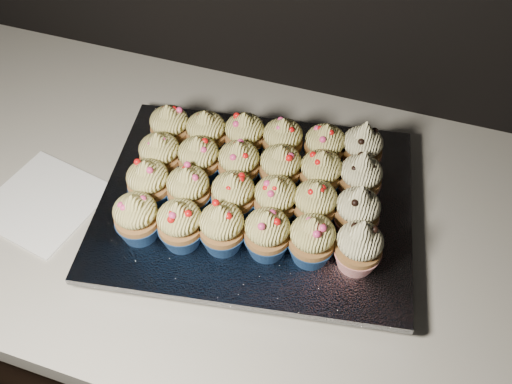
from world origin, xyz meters
TOP-DOWN VIEW (x-y plane):
  - cabinet at (0.00, 1.70)m, footprint 2.40×0.60m
  - worktop at (0.00, 1.70)m, footprint 2.44×0.64m
  - napkin at (-0.54, 1.61)m, footprint 0.19×0.19m
  - baking_tray at (-0.22, 1.69)m, footprint 0.47×0.38m
  - foil_lining at (-0.22, 1.69)m, footprint 0.51×0.42m
  - cupcake_0 at (-0.35, 1.58)m, footprint 0.06×0.06m
  - cupcake_1 at (-0.29, 1.59)m, footprint 0.06×0.06m
  - cupcake_2 at (-0.24, 1.60)m, footprint 0.06×0.06m
  - cupcake_3 at (-0.17, 1.61)m, footprint 0.06×0.06m
  - cupcake_4 at (-0.12, 1.62)m, footprint 0.06×0.06m
  - cupcake_5 at (-0.06, 1.63)m, footprint 0.06×0.06m
  - cupcake_6 at (-0.36, 1.64)m, footprint 0.06×0.06m
  - cupcake_7 at (-0.30, 1.65)m, footprint 0.06×0.06m
  - cupcake_8 at (-0.24, 1.66)m, footprint 0.06×0.06m
  - cupcake_9 at (-0.18, 1.67)m, footprint 0.06×0.06m
  - cupcake_10 at (-0.13, 1.68)m, footprint 0.06×0.06m
  - cupcake_11 at (-0.07, 1.69)m, footprint 0.06×0.06m
  - cupcake_12 at (-0.37, 1.70)m, footprint 0.06×0.06m
  - cupcake_13 at (-0.31, 1.71)m, footprint 0.06×0.06m
  - cupcake_14 at (-0.25, 1.72)m, footprint 0.06×0.06m
  - cupcake_15 at (-0.19, 1.73)m, footprint 0.06×0.06m
  - cupcake_16 at (-0.13, 1.74)m, footprint 0.06×0.06m
  - cupcake_17 at (-0.08, 1.75)m, footprint 0.06×0.06m
  - cupcake_18 at (-0.38, 1.76)m, footprint 0.06×0.06m
  - cupcake_19 at (-0.32, 1.76)m, footprint 0.06×0.06m
  - cupcake_20 at (-0.26, 1.78)m, footprint 0.06×0.06m
  - cupcake_21 at (-0.21, 1.79)m, footprint 0.06×0.06m
  - cupcake_22 at (-0.14, 1.79)m, footprint 0.06×0.06m
  - cupcake_23 at (-0.09, 1.81)m, footprint 0.06×0.06m

SIDE VIEW (x-z plane):
  - cabinet at x=0.00m, z-range 0.00..0.86m
  - worktop at x=0.00m, z-range 0.86..0.90m
  - napkin at x=-0.54m, z-range 0.90..0.90m
  - baking_tray at x=-0.22m, z-range 0.90..0.92m
  - foil_lining at x=-0.22m, z-range 0.92..0.93m
  - cupcake_0 at x=-0.35m, z-range 0.93..1.01m
  - cupcake_1 at x=-0.29m, z-range 0.93..1.01m
  - cupcake_2 at x=-0.24m, z-range 0.93..1.01m
  - cupcake_3 at x=-0.17m, z-range 0.93..1.01m
  - cupcake_4 at x=-0.12m, z-range 0.93..1.01m
  - cupcake_6 at x=-0.36m, z-range 0.93..1.01m
  - cupcake_7 at x=-0.30m, z-range 0.93..1.01m
  - cupcake_8 at x=-0.24m, z-range 0.93..1.01m
  - cupcake_9 at x=-0.18m, z-range 0.93..1.01m
  - cupcake_10 at x=-0.13m, z-range 0.93..1.01m
  - cupcake_12 at x=-0.37m, z-range 0.93..1.01m
  - cupcake_13 at x=-0.31m, z-range 0.93..1.01m
  - cupcake_14 at x=-0.25m, z-range 0.93..1.01m
  - cupcake_15 at x=-0.19m, z-range 0.93..1.01m
  - cupcake_16 at x=-0.13m, z-range 0.93..1.01m
  - cupcake_18 at x=-0.38m, z-range 0.93..1.01m
  - cupcake_19 at x=-0.32m, z-range 0.93..1.01m
  - cupcake_20 at x=-0.26m, z-range 0.93..1.01m
  - cupcake_21 at x=-0.21m, z-range 0.93..1.01m
  - cupcake_22 at x=-0.14m, z-range 0.93..1.01m
  - cupcake_5 at x=-0.06m, z-range 0.93..1.02m
  - cupcake_11 at x=-0.07m, z-range 0.93..1.02m
  - cupcake_17 at x=-0.08m, z-range 0.93..1.02m
  - cupcake_23 at x=-0.09m, z-range 0.93..1.02m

